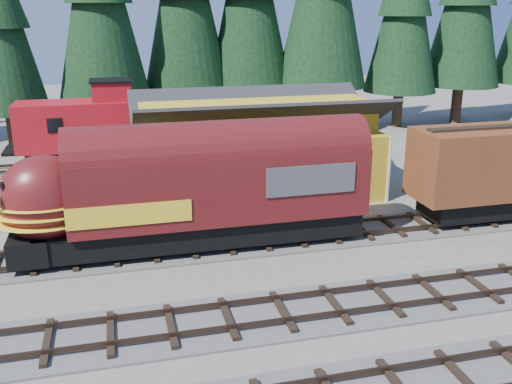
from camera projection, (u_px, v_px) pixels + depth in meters
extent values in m
plane|color=#6B665B|center=(330.00, 279.00, 20.79)|extent=(120.00, 120.00, 0.00)
cube|color=#4C4947|center=(498.00, 217.00, 26.80)|extent=(68.00, 3.20, 0.08)
cube|color=#38281E|center=(509.00, 218.00, 26.07)|extent=(68.00, 0.08, 0.16)
cube|color=#38281E|center=(489.00, 208.00, 27.40)|extent=(68.00, 0.08, 0.16)
cube|color=#4C4947|center=(70.00, 168.00, 35.02)|extent=(32.00, 3.20, 0.08)
cube|color=#38281E|center=(69.00, 168.00, 34.30)|extent=(32.00, 0.08, 0.16)
cube|color=#38281E|center=(71.00, 162.00, 35.62)|extent=(32.00, 0.08, 0.16)
cube|color=gold|center=(258.00, 162.00, 29.94)|extent=(12.00, 6.00, 3.40)
cube|color=gold|center=(258.00, 117.00, 29.19)|extent=(11.88, 3.30, 1.44)
cube|color=white|center=(142.00, 165.00, 27.45)|extent=(0.06, 2.40, 0.60)
cone|color=black|center=(405.00, 6.00, 44.50)|extent=(5.81, 5.81, 13.24)
cube|color=black|center=(203.00, 229.00, 23.28)|extent=(13.00, 2.33, 1.00)
cube|color=#581414|center=(220.00, 184.00, 22.88)|extent=(11.86, 2.74, 2.74)
ellipsoid|color=#581414|center=(46.00, 199.00, 21.35)|extent=(3.47, 2.68, 3.37)
cube|color=#38383A|center=(300.00, 171.00, 23.57)|extent=(3.65, 2.80, 1.19)
cube|color=black|center=(101.00, 154.00, 35.22)|extent=(8.50, 2.19, 0.94)
cube|color=#AB121C|center=(98.00, 124.00, 34.64)|extent=(9.44, 2.74, 2.83)
cube|color=#AB121C|center=(111.00, 91.00, 34.25)|extent=(2.27, 2.08, 1.13)
imported|color=black|center=(88.00, 191.00, 27.57)|extent=(7.33, 4.16, 1.93)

